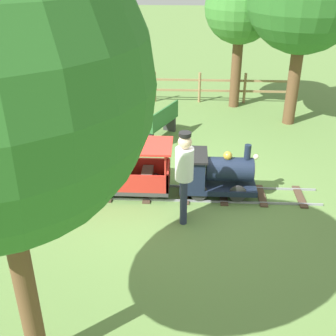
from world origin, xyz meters
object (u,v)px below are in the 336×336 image
at_px(park_bench, 161,123).
at_px(oak_tree_distant, 241,9).
at_px(conductor_person, 184,171).
at_px(locomotive, 213,172).
at_px(passenger_car, 118,173).

xyz_separation_m(park_bench, oak_tree_distant, (-2.54, 1.98, 2.30)).
bearing_deg(conductor_person, locomotive, 148.95).
xyz_separation_m(locomotive, oak_tree_distant, (-5.14, 0.83, 2.23)).
xyz_separation_m(locomotive, conductor_person, (0.86, -0.52, 0.47)).
bearing_deg(oak_tree_distant, conductor_person, -12.67).
relative_size(passenger_car, conductor_person, 1.23).
distance_m(passenger_car, park_bench, 2.67).
distance_m(passenger_car, conductor_person, 1.59).
bearing_deg(park_bench, conductor_person, 10.32).
height_order(park_bench, oak_tree_distant, oak_tree_distant).
distance_m(locomotive, conductor_person, 1.11).
xyz_separation_m(passenger_car, conductor_person, (0.86, 1.23, 0.53)).
xyz_separation_m(passenger_car, park_bench, (-2.60, 0.60, -0.01)).
height_order(passenger_car, park_bench, passenger_car).
bearing_deg(passenger_car, oak_tree_distant, 153.32).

